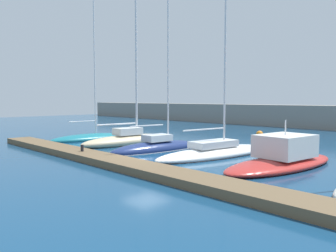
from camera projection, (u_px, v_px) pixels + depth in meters
name	position (u px, v px, depth m)	size (l,w,h in m)	color
ground_plane	(146.00, 162.00, 21.43)	(120.00, 120.00, 0.00)	navy
dock_pier	(117.00, 163.00, 19.93)	(30.74, 1.95, 0.42)	brown
sailboat_teal_nearest	(90.00, 138.00, 32.87)	(2.95, 7.93, 13.82)	#19707F
sailboat_sand_second	(129.00, 139.00, 29.54)	(2.59, 9.03, 14.09)	beige
sailboat_navy_third	(156.00, 147.00, 25.86)	(2.62, 8.04, 12.84)	navy
sailboat_white_fourth	(216.00, 152.00, 23.57)	(3.83, 10.46, 17.52)	white
motorboat_red_fifth	(283.00, 158.00, 19.65)	(3.83, 9.33, 2.93)	#B72D28
mooring_buoy_orange	(260.00, 134.00, 38.10)	(0.76, 0.76, 0.76)	orange
dock_bollard	(82.00, 148.00, 22.81)	(0.20, 0.20, 0.44)	black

